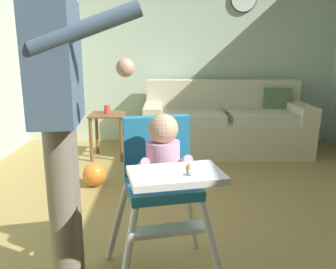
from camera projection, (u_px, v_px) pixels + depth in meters
name	position (u px, v px, depth m)	size (l,w,h in m)	color
ground	(192.00, 252.00, 2.33)	(5.74, 7.04, 0.10)	olive
wall_far	(178.00, 45.00, 4.68)	(4.94, 0.06, 2.59)	#AFC4AC
couch	(225.00, 124.00, 4.41)	(1.97, 0.86, 0.86)	beige
high_chair	(162.00, 169.00, 1.82)	(0.71, 0.81, 0.95)	white
adult_standing	(60.00, 115.00, 1.70)	(0.54, 0.50, 1.66)	#726757
toy_ball	(94.00, 175.00, 3.30)	(0.22, 0.22, 0.22)	orange
side_table	(108.00, 126.00, 4.11)	(0.40, 0.40, 0.52)	brown
sippy_cup	(107.00, 109.00, 4.07)	(0.07, 0.07, 0.10)	#D13D33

